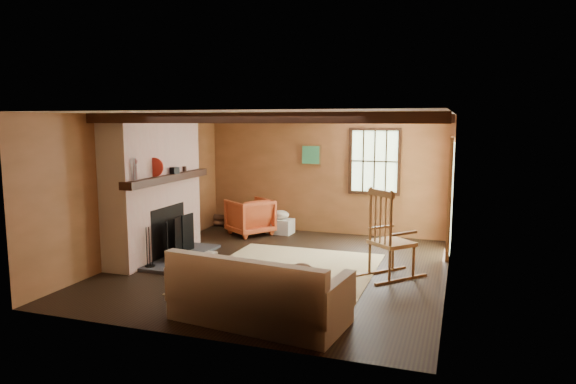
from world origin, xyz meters
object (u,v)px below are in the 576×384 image
at_px(armchair, 250,217).
at_px(laundry_basket, 281,226).
at_px(rocking_chair, 389,240).
at_px(fireplace, 155,192).
at_px(sofa, 258,298).

bearing_deg(armchair, laundry_basket, 153.20).
xyz_separation_m(rocking_chair, armchair, (-3.07, 1.99, -0.19)).
height_order(fireplace, rocking_chair, fireplace).
distance_m(rocking_chair, laundry_basket, 3.41).
bearing_deg(sofa, rocking_chair, 69.45).
height_order(laundry_basket, armchair, armchair).
bearing_deg(rocking_chair, fireplace, 42.92).
bearing_deg(rocking_chair, armchair, 8.75).
xyz_separation_m(rocking_chair, laundry_basket, (-2.51, 2.27, -0.41)).
relative_size(sofa, laundry_basket, 4.24).
relative_size(laundry_basket, armchair, 0.62).
height_order(fireplace, sofa, fireplace).
height_order(rocking_chair, sofa, rocking_chair).
bearing_deg(armchair, rocking_chair, 93.37).
distance_m(fireplace, sofa, 3.56).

